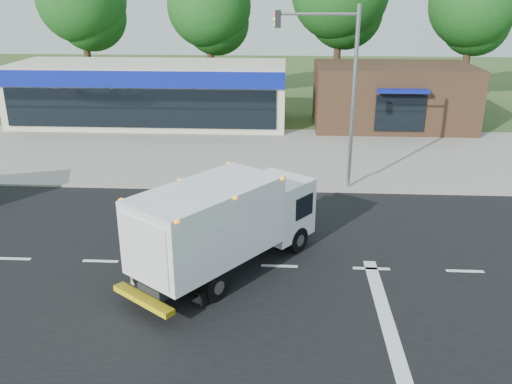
# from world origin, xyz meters

# --- Properties ---
(ground) EXTENTS (120.00, 120.00, 0.00)m
(ground) POSITION_xyz_m (0.00, 0.00, 0.00)
(ground) COLOR #385123
(ground) RESTS_ON ground
(road_asphalt) EXTENTS (60.00, 14.00, 0.02)m
(road_asphalt) POSITION_xyz_m (0.00, 0.00, 0.00)
(road_asphalt) COLOR black
(road_asphalt) RESTS_ON ground
(sidewalk) EXTENTS (60.00, 2.40, 0.12)m
(sidewalk) POSITION_xyz_m (0.00, 8.20, 0.06)
(sidewalk) COLOR gray
(sidewalk) RESTS_ON ground
(parking_apron) EXTENTS (60.00, 9.00, 0.02)m
(parking_apron) POSITION_xyz_m (0.00, 14.00, 0.01)
(parking_apron) COLOR gray
(parking_apron) RESTS_ON ground
(lane_markings) EXTENTS (55.20, 7.00, 0.01)m
(lane_markings) POSITION_xyz_m (1.35, -1.35, 0.02)
(lane_markings) COLOR silver
(lane_markings) RESTS_ON road_asphalt
(ems_box_truck) EXTENTS (5.95, 6.90, 3.11)m
(ems_box_truck) POSITION_xyz_m (-1.72, -0.43, 1.79)
(ems_box_truck) COLOR black
(ems_box_truck) RESTS_ON ground
(emergency_worker) EXTENTS (0.83, 0.81, 2.04)m
(emergency_worker) POSITION_xyz_m (-4.37, -1.28, 1.00)
(emergency_worker) COLOR tan
(emergency_worker) RESTS_ON ground
(retail_strip_mall) EXTENTS (18.00, 6.20, 4.00)m
(retail_strip_mall) POSITION_xyz_m (-9.00, 19.93, 2.01)
(retail_strip_mall) COLOR beige
(retail_strip_mall) RESTS_ON ground
(brown_storefront) EXTENTS (10.00, 6.70, 4.00)m
(brown_storefront) POSITION_xyz_m (7.00, 19.98, 2.00)
(brown_storefront) COLOR #382316
(brown_storefront) RESTS_ON ground
(traffic_signal_pole) EXTENTS (3.51, 0.25, 8.00)m
(traffic_signal_pole) POSITION_xyz_m (2.35, 7.60, 4.92)
(traffic_signal_pole) COLOR gray
(traffic_signal_pole) RESTS_ON ground
(background_trees) EXTENTS (36.77, 7.39, 12.10)m
(background_trees) POSITION_xyz_m (-0.85, 28.16, 7.38)
(background_trees) COLOR #332114
(background_trees) RESTS_ON ground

